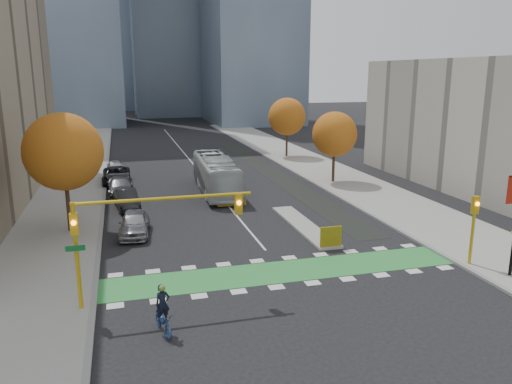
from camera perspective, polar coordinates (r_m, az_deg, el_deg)
ground at (r=26.75m, az=4.16°, el=-10.23°), size 300.00×300.00×0.00m
sidewalk_west at (r=44.68m, az=-21.50°, el=-1.29°), size 7.00×120.00×0.15m
sidewalk_east at (r=49.42m, az=11.30°, el=0.76°), size 7.00×120.00×0.15m
curb_west at (r=44.40m, az=-17.02°, el=-1.02°), size 0.30×120.00×0.16m
curb_east at (r=47.98m, az=7.55°, el=0.52°), size 0.30×120.00×0.16m
bike_crossing at (r=28.06m, az=3.14°, el=-9.04°), size 20.00×3.00×0.01m
centre_line at (r=64.50m, az=-7.68°, el=3.79°), size 0.15×70.00×0.01m
bike_lane_paint at (r=56.39m, az=1.28°, el=2.51°), size 2.50×50.00×0.01m
median_island at (r=35.95m, az=5.45°, el=-3.83°), size 1.60×10.00×0.16m
hazard_board at (r=31.51m, az=8.55°, el=-5.07°), size 1.40×0.12×1.30m
building_east at (r=52.84m, az=26.93°, el=6.89°), size 14.00×30.00×12.00m
tree_west at (r=35.63m, az=-21.15°, el=4.31°), size 5.20×5.20×8.22m
tree_east_near at (r=49.76m, az=8.97°, el=6.54°), size 4.40×4.40×7.08m
tree_east_far at (r=64.73m, az=3.57°, el=8.59°), size 4.80×4.80×7.65m
traffic_signal_west at (r=23.53m, az=-13.80°, el=-3.48°), size 8.53×0.56×5.20m
traffic_signal_east at (r=30.42m, az=23.63°, el=-2.95°), size 0.35×0.43×4.10m
cyclist at (r=21.96m, az=-10.55°, el=-13.89°), size 1.10×2.00×2.19m
bus at (r=45.89m, az=-4.63°, el=2.05°), size 3.26×12.12×3.35m
parked_car_a at (r=34.79m, az=-13.72°, el=-3.49°), size 2.41×4.96×1.63m
parked_car_b at (r=41.66m, az=-14.57°, el=-0.81°), size 2.18×4.81×1.53m
parked_car_c at (r=46.54m, az=-15.23°, el=0.62°), size 2.17×5.26×1.52m
parked_car_d at (r=51.42m, az=-15.67°, el=1.84°), size 2.72×5.82×1.61m
parked_car_e at (r=56.35m, az=-15.76°, el=2.74°), size 2.08×4.36×1.44m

